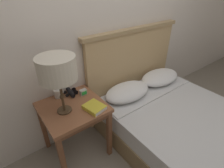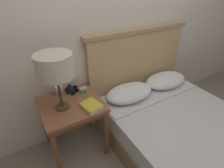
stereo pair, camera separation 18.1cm
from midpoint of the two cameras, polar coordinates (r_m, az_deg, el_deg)
The scene contains 9 objects.
ground_plane at distance 2.12m, azimuth 12.68°, elevation -22.07°, with size 20.00×20.00×0.00m, color gray.
wall_back at distance 1.99m, azimuth -3.71°, elevation 20.32°, with size 8.00×0.06×2.60m.
nightstand at distance 1.79m, azimuth -15.59°, elevation -8.99°, with size 0.58×0.58×0.64m.
bed at distance 2.11m, azimuth 19.70°, elevation -12.94°, with size 1.45×1.97×1.18m.
table_lamp at distance 1.48m, azimuth -20.88°, elevation 4.38°, with size 0.31×0.31×0.53m.
book_on_nightstand at distance 1.64m, azimuth -9.00°, elevation -7.66°, with size 0.19×0.21×0.04m.
binoculars_pair at distance 1.89m, azimuth -16.05°, elevation -2.72°, with size 0.14×0.16×0.05m.
coffee_mug at distance 1.87m, azimuth -19.90°, elevation -3.00°, with size 0.10×0.08×0.08m.
alarm_clock at distance 1.84m, azimuth -12.17°, elevation -2.73°, with size 0.07×0.05×0.06m.
Camera 1 is at (-1.16, -0.67, 1.68)m, focal length 28.00 mm.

